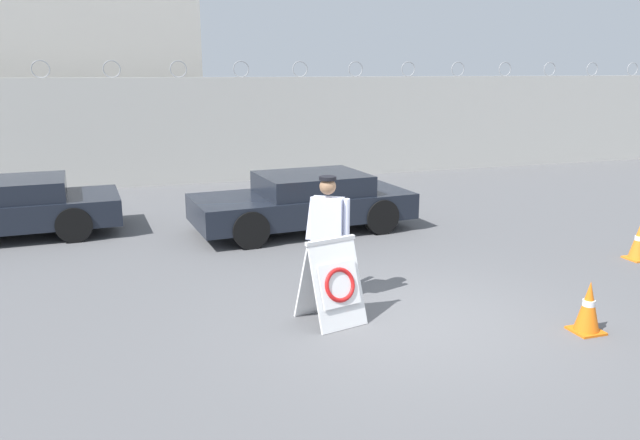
{
  "coord_description": "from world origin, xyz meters",
  "views": [
    {
      "loc": [
        -3.62,
        -6.96,
        3.23
      ],
      "look_at": [
        -0.89,
        1.27,
        1.13
      ],
      "focal_mm": 35.0,
      "sensor_mm": 36.0,
      "label": 1
    }
  ],
  "objects": [
    {
      "name": "traffic_cone_mid",
      "position": [
        4.91,
        1.18,
        0.33
      ],
      "size": [
        0.36,
        0.36,
        0.66
      ],
      "color": "orange",
      "rests_on": "ground_plane"
    },
    {
      "name": "perimeter_wall",
      "position": [
        -0.0,
        11.15,
        1.51
      ],
      "size": [
        36.0,
        0.3,
        3.47
      ],
      "color": "beige",
      "rests_on": "ground_plane"
    },
    {
      "name": "barricade_sign",
      "position": [
        -1.06,
        0.26,
        0.56
      ],
      "size": [
        0.85,
        0.88,
        1.12
      ],
      "rotation": [
        0.0,
        0.0,
        0.24
      ],
      "color": "white",
      "rests_on": "ground_plane"
    },
    {
      "name": "ground_plane",
      "position": [
        0.0,
        0.0,
        0.0
      ],
      "size": [
        90.0,
        90.0,
        0.0
      ],
      "primitive_type": "plane",
      "color": "#5B5B5E"
    },
    {
      "name": "parked_car_rear_sedan",
      "position": [
        -0.0,
        4.97,
        0.6
      ],
      "size": [
        4.53,
        2.22,
        1.16
      ],
      "rotation": [
        0.0,
        0.0,
        3.22
      ],
      "color": "black",
      "rests_on": "ground_plane"
    },
    {
      "name": "traffic_cone_near",
      "position": [
        1.88,
        -1.07,
        0.33
      ],
      "size": [
        0.36,
        0.36,
        0.67
      ],
      "color": "orange",
      "rests_on": "ground_plane"
    },
    {
      "name": "building_block",
      "position": [
        -4.9,
        16.61,
        2.85
      ],
      "size": [
        8.18,
        6.78,
        5.7
      ],
      "color": "beige",
      "rests_on": "ground_plane"
    },
    {
      "name": "security_guard",
      "position": [
        -0.85,
        1.04,
        1.01
      ],
      "size": [
        0.57,
        0.62,
        1.79
      ],
      "rotation": [
        0.0,
        0.0,
        2.55
      ],
      "color": "black",
      "rests_on": "ground_plane"
    }
  ]
}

